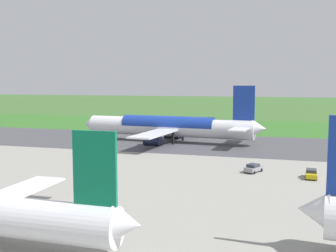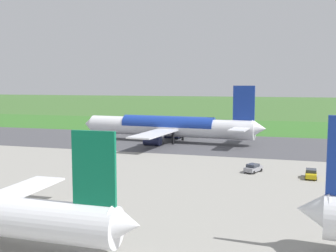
# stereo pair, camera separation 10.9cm
# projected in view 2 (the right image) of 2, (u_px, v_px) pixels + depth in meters

# --- Properties ---
(ground_plane) EXTENTS (800.00, 800.00, 0.00)m
(ground_plane) POSITION_uv_depth(u_px,v_px,m) (147.00, 141.00, 115.56)
(ground_plane) COLOR #3D662D
(runway_asphalt) EXTENTS (600.00, 38.05, 0.06)m
(runway_asphalt) POSITION_uv_depth(u_px,v_px,m) (147.00, 141.00, 115.55)
(runway_asphalt) COLOR #47474C
(runway_asphalt) RESTS_ON ground
(grass_verge_foreground) EXTENTS (600.00, 80.00, 0.04)m
(grass_verge_foreground) POSITION_uv_depth(u_px,v_px,m) (178.00, 128.00, 148.52)
(grass_verge_foreground) COLOR #346B27
(grass_verge_foreground) RESTS_ON ground
(airliner_main) EXTENTS (54.15, 44.34, 15.88)m
(airliner_main) POSITION_uv_depth(u_px,v_px,m) (169.00, 127.00, 113.19)
(airliner_main) COLOR white
(airliner_main) RESTS_ON ground
(service_car_followme) EXTENTS (2.09, 4.29, 1.62)m
(service_car_followme) POSITION_uv_depth(u_px,v_px,m) (311.00, 174.00, 69.88)
(service_car_followme) COLOR gold
(service_car_followme) RESTS_ON ground
(service_car_ops) EXTENTS (3.36, 4.57, 1.62)m
(service_car_ops) POSITION_uv_depth(u_px,v_px,m) (253.00, 168.00, 74.64)
(service_car_ops) COLOR gray
(service_car_ops) RESTS_ON ground
(no_stopping_sign) EXTENTS (0.60, 0.10, 2.24)m
(no_stopping_sign) POSITION_uv_depth(u_px,v_px,m) (134.00, 122.00, 157.65)
(no_stopping_sign) COLOR slate
(no_stopping_sign) RESTS_ON ground
(traffic_cone_orange) EXTENTS (0.40, 0.40, 0.55)m
(traffic_cone_orange) POSITION_uv_depth(u_px,v_px,m) (113.00, 126.00, 154.15)
(traffic_cone_orange) COLOR orange
(traffic_cone_orange) RESTS_ON ground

